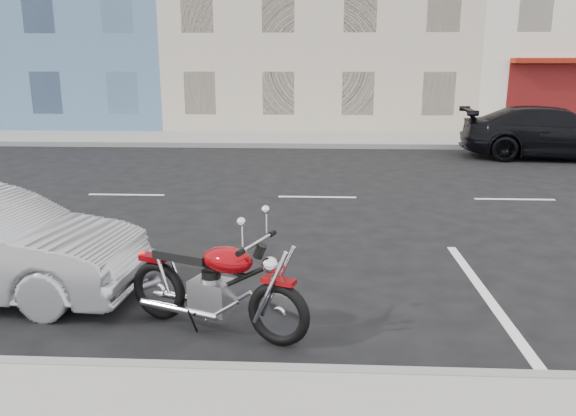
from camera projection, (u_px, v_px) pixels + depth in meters
The scene contains 5 objects.
ground at pixel (415, 198), 11.46m from camera, with size 120.00×120.00×0.00m, color black.
sidewalk_far at pixel (234, 139), 20.11m from camera, with size 80.00×3.40×0.15m, color gray.
curb_far at pixel (226, 145), 18.46m from camera, with size 80.00×0.12×0.16m, color gray.
motorcycle at pixel (281, 300), 5.33m from camera, with size 1.95×0.97×1.03m.
car_far at pixel (553, 133), 16.18m from camera, with size 2.09×5.14×1.49m, color black.
Camera 1 is at (-2.02, -11.27, 2.64)m, focal length 35.00 mm.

